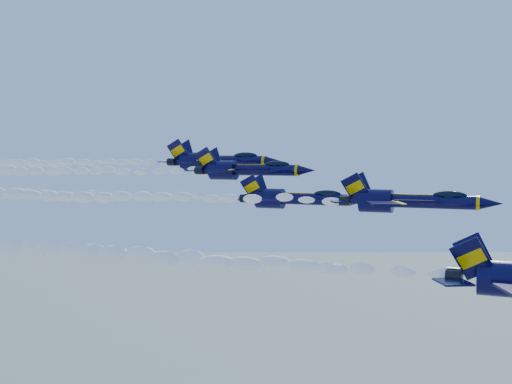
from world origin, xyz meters
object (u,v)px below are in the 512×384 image
at_px(jet_fifth, 216,161).
at_px(jet_fourth, 246,170).
at_px(jet_third, 294,198).
at_px(jet_second, 407,201).

bearing_deg(jet_fifth, jet_fourth, -43.54).
bearing_deg(jet_fourth, jet_fifth, 136.46).
relative_size(jet_third, jet_fourth, 0.92).
distance_m(jet_third, jet_fourth, 11.40).
distance_m(jet_fourth, jet_fifth, 12.88).
bearing_deg(jet_fourth, jet_second, -31.01).
height_order(jet_second, jet_fifth, jet_fifth).
relative_size(jet_second, jet_third, 0.95).
height_order(jet_second, jet_fourth, jet_fourth).
bearing_deg(jet_fourth, jet_third, -32.50).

